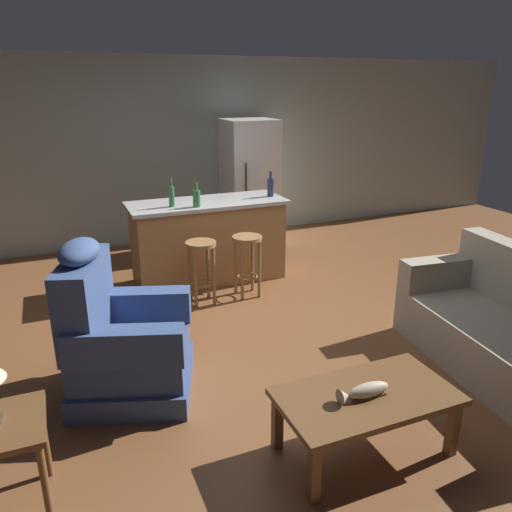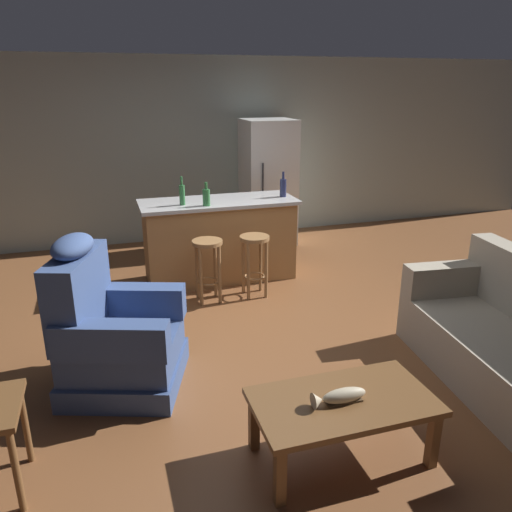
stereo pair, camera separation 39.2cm
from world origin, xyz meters
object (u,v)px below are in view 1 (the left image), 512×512
bottle_short_amber (172,196)px  bottle_wine_dark (197,198)px  coffee_table (366,401)px  bar_stool_left (201,261)px  bar_stool_right (247,255)px  refrigerator (250,183)px  fish_figurine (364,391)px  recliner_near_lamp (120,340)px  bottle_tall_green (271,187)px  kitchen_island (208,241)px

bottle_short_amber → bottle_wine_dark: bearing=-24.8°
coffee_table → bar_stool_left: size_ratio=1.62×
coffee_table → bar_stool_right: bar_stool_right is taller
coffee_table → refrigerator: bearing=77.1°
fish_figurine → bar_stool_right: (0.28, 2.61, 0.01)m
refrigerator → bottle_wine_dark: (-1.19, -1.42, 0.17)m
fish_figurine → bar_stool_left: size_ratio=0.50×
recliner_near_lamp → bar_stool_right: 2.03m
bar_stool_left → bar_stool_right: bearing=0.0°
refrigerator → recliner_near_lamp: bearing=-126.2°
refrigerator → bottle_tall_green: refrigerator is taller
bar_stool_left → bar_stool_right: size_ratio=1.00×
recliner_near_lamp → bottle_short_amber: 2.14m
fish_figurine → bottle_short_amber: size_ratio=1.08×
recliner_near_lamp → bottle_tall_green: (2.08, 1.92, 0.64)m
bar_stool_right → bottle_tall_green: size_ratio=2.30×
kitchen_island → bar_stool_right: bearing=-69.2°
fish_figurine → kitchen_island: size_ratio=0.19×
kitchen_island → bottle_short_amber: (-0.43, -0.11, 0.59)m
recliner_near_lamp → bottle_tall_green: size_ratio=4.06×
coffee_table → bottle_tall_green: (0.78, 3.18, 0.70)m
refrigerator → bottle_short_amber: size_ratio=5.60×
fish_figurine → recliner_near_lamp: 1.80m
coffee_table → refrigerator: size_ratio=0.62×
fish_figurine → kitchen_island: kitchen_island is taller
bar_stool_left → bottle_tall_green: bottle_tall_green is taller
kitchen_island → bottle_short_amber: 0.74m
bottle_wine_dark → kitchen_island: bearing=50.1°
fish_figurine → recliner_near_lamp: bearing=134.2°
bottle_tall_green → refrigerator: bearing=79.4°
recliner_near_lamp → bottle_short_amber: bearing=83.7°
fish_figurine → bottle_wine_dark: (-0.14, 3.02, 0.59)m
bar_stool_left → bottle_tall_green: size_ratio=2.30×
kitchen_island → refrigerator: refrigerator is taller
kitchen_island → bar_stool_right: kitchen_island is taller
kitchen_island → bottle_tall_green: (0.78, -0.03, 0.58)m
bottle_tall_green → bottle_wine_dark: bearing=-169.0°
recliner_near_lamp → bar_stool_right: size_ratio=1.76×
coffee_table → bottle_wine_dark: 3.08m
coffee_table → recliner_near_lamp: (-1.30, 1.26, 0.06)m
fish_figurine → bottle_wine_dark: bottle_wine_dark is taller
coffee_table → fish_figurine: size_ratio=3.24×
fish_figurine → refrigerator: bearing=76.7°
coffee_table → kitchen_island: size_ratio=0.61×
kitchen_island → coffee_table: bearing=-90.0°
fish_figurine → refrigerator: size_ratio=0.19×
recliner_near_lamp → refrigerator: refrigerator is taller
recliner_near_lamp → refrigerator: (2.31, 3.15, 0.46)m
recliner_near_lamp → bottle_short_amber: bottle_short_amber is taller
coffee_table → recliner_near_lamp: bearing=135.8°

